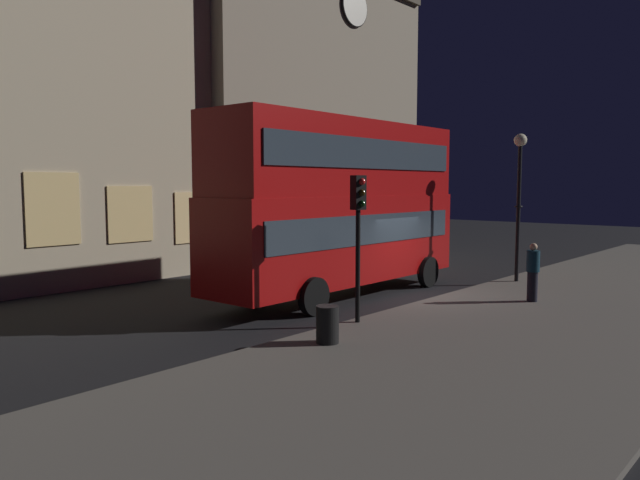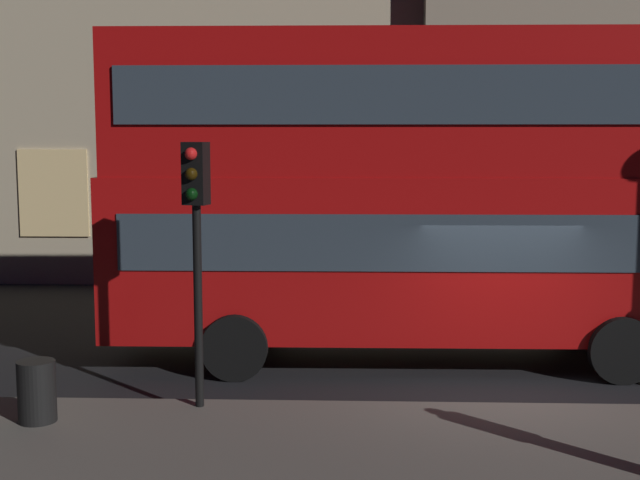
% 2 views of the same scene
% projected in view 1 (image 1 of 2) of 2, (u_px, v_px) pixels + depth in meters
% --- Properties ---
extents(ground_plane, '(80.00, 80.00, 0.00)m').
position_uv_depth(ground_plane, '(419.00, 297.00, 19.20)').
color(ground_plane, black).
extents(sidewalk_slab, '(44.00, 7.56, 0.12)m').
position_uv_depth(sidewalk_slab, '(560.00, 315.00, 16.33)').
color(sidewalk_slab, '#5B564F').
rests_on(sidewalk_slab, ground).
extents(building_plain_facade, '(14.25, 7.45, 17.44)m').
position_uv_depth(building_plain_facade, '(284.00, 85.00, 31.31)').
color(building_plain_facade, gray).
rests_on(building_plain_facade, ground).
extents(double_decker_bus, '(10.10, 2.84, 5.55)m').
position_uv_depth(double_decker_bus, '(340.00, 200.00, 19.15)').
color(double_decker_bus, '#9E0C0C').
rests_on(double_decker_bus, ground).
extents(traffic_light_near_kerb, '(0.37, 0.39, 3.68)m').
position_uv_depth(traffic_light_near_kerb, '(359.00, 217.00, 14.97)').
color(traffic_light_near_kerb, black).
rests_on(traffic_light_near_kerb, sidewalk_slab).
extents(street_lamp, '(0.45, 0.45, 5.24)m').
position_uv_depth(street_lamp, '(519.00, 178.00, 21.37)').
color(street_lamp, black).
rests_on(street_lamp, sidewalk_slab).
extents(pedestrian, '(0.38, 0.38, 1.74)m').
position_uv_depth(pedestrian, '(533.00, 272.00, 17.85)').
color(pedestrian, black).
rests_on(pedestrian, sidewalk_slab).
extents(litter_bin, '(0.50, 0.50, 0.82)m').
position_uv_depth(litter_bin, '(327.00, 324.00, 13.18)').
color(litter_bin, black).
rests_on(litter_bin, sidewalk_slab).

